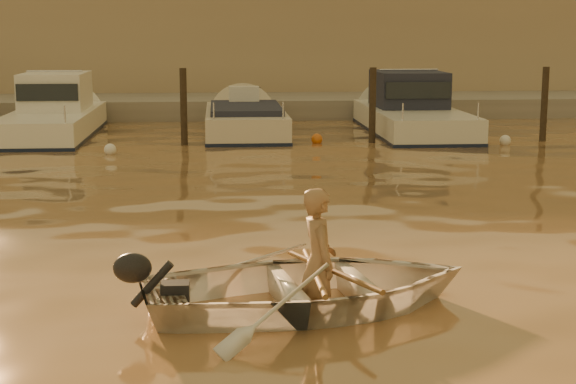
{
  "coord_description": "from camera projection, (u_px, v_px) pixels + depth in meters",
  "views": [
    {
      "loc": [
        0.68,
        -9.41,
        3.07
      ],
      "look_at": [
        1.66,
        2.86,
        0.75
      ],
      "focal_mm": 55.0,
      "sensor_mm": 36.0,
      "label": 1
    }
  ],
  "objects": [
    {
      "name": "dinghy",
      "position": [
        310.0,
        286.0,
        9.68
      ],
      "size": [
        4.06,
        3.21,
        0.76
      ],
      "primitive_type": "imported",
      "rotation": [
        0.0,
        0.0,
        1.74
      ],
      "color": "silver",
      "rests_on": "ground_plane"
    },
    {
      "name": "fender_c",
      "position": [
        110.0,
        150.0,
        21.54
      ],
      "size": [
        0.3,
        0.3,
        0.3
      ],
      "primitive_type": "sphere",
      "color": "silver",
      "rests_on": "ground_plane"
    },
    {
      "name": "oar_starboard",
      "position": [
        314.0,
        272.0,
        9.67
      ],
      "size": [
        0.07,
        2.1,
        0.13
      ],
      "primitive_type": "cylinder",
      "rotation": [
        1.54,
        0.0,
        -0.0
      ],
      "color": "brown",
      "rests_on": "dinghy"
    },
    {
      "name": "moored_boat_2",
      "position": [
        52.0,
        114.0,
        24.98
      ],
      "size": [
        2.21,
        7.43,
        1.75
      ],
      "primitive_type": null,
      "color": "white",
      "rests_on": "ground_plane"
    },
    {
      "name": "piling_3",
      "position": [
        372.0,
        109.0,
        23.46
      ],
      "size": [
        0.18,
        0.18,
        2.2
      ],
      "primitive_type": "cylinder",
      "color": "#2D2319",
      "rests_on": "ground_plane"
    },
    {
      "name": "ground_plane",
      "position": [
        159.0,
        309.0,
        9.73
      ],
      "size": [
        160.0,
        160.0,
        0.0
      ],
      "primitive_type": "plane",
      "color": "olive",
      "rests_on": "ground"
    },
    {
      "name": "moored_boat_4",
      "position": [
        413.0,
        111.0,
        25.79
      ],
      "size": [
        2.46,
        7.52,
        1.75
      ],
      "primitive_type": null,
      "color": "silver",
      "rests_on": "ground_plane"
    },
    {
      "name": "moored_boat_3",
      "position": [
        245.0,
        126.0,
        25.48
      ],
      "size": [
        2.24,
        6.4,
        0.95
      ],
      "primitive_type": null,
      "color": "beige",
      "rests_on": "ground_plane"
    },
    {
      "name": "oar_port",
      "position": [
        332.0,
        270.0,
        9.72
      ],
      "size": [
        0.84,
        1.97,
        0.13
      ],
      "primitive_type": "cylinder",
      "rotation": [
        1.54,
        0.0,
        0.38
      ],
      "color": "brown",
      "rests_on": "dinghy"
    },
    {
      "name": "piling_4",
      "position": [
        544.0,
        108.0,
        23.83
      ],
      "size": [
        0.18,
        0.18,
        2.2
      ],
      "primitive_type": "cylinder",
      "color": "#2D2319",
      "rests_on": "ground_plane"
    },
    {
      "name": "person",
      "position": [
        319.0,
        262.0,
        9.66
      ],
      "size": [
        0.49,
        0.66,
        1.65
      ],
      "primitive_type": "imported",
      "rotation": [
        0.0,
        0.0,
        1.74
      ],
      "color": "#936D49",
      "rests_on": "dinghy"
    },
    {
      "name": "fender_d",
      "position": [
        317.0,
        139.0,
        23.55
      ],
      "size": [
        0.3,
        0.3,
        0.3
      ],
      "primitive_type": "sphere",
      "color": "#C55C17",
      "rests_on": "ground_plane"
    },
    {
      "name": "fender_e",
      "position": [
        505.0,
        141.0,
        23.25
      ],
      "size": [
        0.3,
        0.3,
        0.3
      ],
      "primitive_type": "sphere",
      "color": "silver",
      "rests_on": "ground_plane"
    },
    {
      "name": "waterfront_building",
      "position": [
        200.0,
        43.0,
        35.74
      ],
      "size": [
        46.0,
        7.0,
        4.8
      ],
      "primitive_type": "cube",
      "color": "#9E8466",
      "rests_on": "quay"
    },
    {
      "name": "quay",
      "position": [
        198.0,
        111.0,
        30.77
      ],
      "size": [
        52.0,
        4.0,
        1.0
      ],
      "primitive_type": "cube",
      "color": "gray",
      "rests_on": "ground_plane"
    },
    {
      "name": "piling_2",
      "position": [
        184.0,
        110.0,
        23.07
      ],
      "size": [
        0.18,
        0.18,
        2.2
      ],
      "primitive_type": "cylinder",
      "color": "#2D2319",
      "rests_on": "ground_plane"
    },
    {
      "name": "outboard_motor",
      "position": [
        173.0,
        294.0,
        9.31
      ],
      "size": [
        0.96,
        0.55,
        0.7
      ],
      "primitive_type": null,
      "rotation": [
        0.0,
        0.0,
        0.17
      ],
      "color": "black",
      "rests_on": "dinghy"
    }
  ]
}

